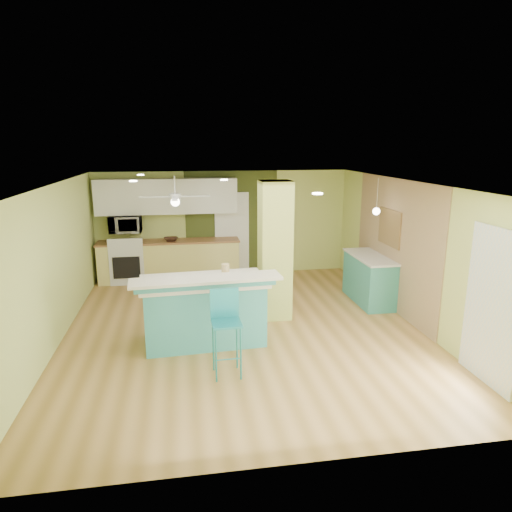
# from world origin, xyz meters

# --- Properties ---
(floor) EXTENTS (6.00, 7.00, 0.01)m
(floor) POSITION_xyz_m (0.00, 0.00, -0.01)
(floor) COLOR olive
(floor) RESTS_ON ground
(ceiling) EXTENTS (6.00, 7.00, 0.01)m
(ceiling) POSITION_xyz_m (0.00, 0.00, 2.50)
(ceiling) COLOR white
(ceiling) RESTS_ON wall_back
(wall_back) EXTENTS (6.00, 0.01, 2.50)m
(wall_back) POSITION_xyz_m (0.00, 3.50, 1.25)
(wall_back) COLOR #C5D271
(wall_back) RESTS_ON floor
(wall_front) EXTENTS (6.00, 0.01, 2.50)m
(wall_front) POSITION_xyz_m (0.00, -3.50, 1.25)
(wall_front) COLOR #C5D271
(wall_front) RESTS_ON floor
(wall_left) EXTENTS (0.01, 7.00, 2.50)m
(wall_left) POSITION_xyz_m (-3.00, 0.00, 1.25)
(wall_left) COLOR #C5D271
(wall_left) RESTS_ON floor
(wall_right) EXTENTS (0.01, 7.00, 2.50)m
(wall_right) POSITION_xyz_m (3.00, 0.00, 1.25)
(wall_right) COLOR #C5D271
(wall_right) RESTS_ON floor
(wood_panel) EXTENTS (0.02, 3.40, 2.50)m
(wood_panel) POSITION_xyz_m (2.99, 0.60, 1.25)
(wood_panel) COLOR #907152
(wood_panel) RESTS_ON floor
(olive_accent) EXTENTS (2.20, 0.02, 2.50)m
(olive_accent) POSITION_xyz_m (0.20, 3.49, 1.25)
(olive_accent) COLOR #3E491D
(olive_accent) RESTS_ON floor
(interior_door) EXTENTS (0.82, 0.05, 2.00)m
(interior_door) POSITION_xyz_m (0.20, 3.46, 1.00)
(interior_door) COLOR white
(interior_door) RESTS_ON floor
(french_door) EXTENTS (0.04, 1.08, 2.10)m
(french_door) POSITION_xyz_m (2.97, -2.30, 1.05)
(french_door) COLOR white
(french_door) RESTS_ON floor
(column) EXTENTS (0.55, 0.55, 2.50)m
(column) POSITION_xyz_m (0.65, 0.50, 1.25)
(column) COLOR #B4BE58
(column) RESTS_ON floor
(kitchen_run) EXTENTS (3.25, 0.63, 0.94)m
(kitchen_run) POSITION_xyz_m (-1.30, 3.20, 0.47)
(kitchen_run) COLOR #DED274
(kitchen_run) RESTS_ON floor
(stove) EXTENTS (0.76, 0.66, 1.08)m
(stove) POSITION_xyz_m (-2.25, 3.19, 0.46)
(stove) COLOR silver
(stove) RESTS_ON floor
(upper_cabinets) EXTENTS (3.20, 0.34, 0.80)m
(upper_cabinets) POSITION_xyz_m (-1.30, 3.32, 1.95)
(upper_cabinets) COLOR white
(upper_cabinets) RESTS_ON wall_back
(microwave) EXTENTS (0.70, 0.48, 0.39)m
(microwave) POSITION_xyz_m (-2.25, 3.20, 1.35)
(microwave) COLOR silver
(microwave) RESTS_ON wall_back
(ceiling_fan) EXTENTS (1.41, 1.41, 0.61)m
(ceiling_fan) POSITION_xyz_m (-1.10, 2.00, 2.08)
(ceiling_fan) COLOR white
(ceiling_fan) RESTS_ON ceiling
(pendant_lamp) EXTENTS (0.14, 0.14, 0.69)m
(pendant_lamp) POSITION_xyz_m (2.65, 0.75, 1.88)
(pendant_lamp) COLOR silver
(pendant_lamp) RESTS_ON ceiling
(wall_decor) EXTENTS (0.03, 0.90, 0.70)m
(wall_decor) POSITION_xyz_m (2.96, 0.80, 1.55)
(wall_decor) COLOR brown
(wall_decor) RESTS_ON wood_panel
(peninsula) EXTENTS (2.26, 1.31, 1.20)m
(peninsula) POSITION_xyz_m (-0.68, -0.41, 0.55)
(peninsula) COLOR teal
(peninsula) RESTS_ON floor
(bar_stool) EXTENTS (0.41, 0.41, 1.20)m
(bar_stool) POSITION_xyz_m (-0.44, -1.49, 0.80)
(bar_stool) COLOR teal
(bar_stool) RESTS_ON floor
(side_counter) EXTENTS (0.63, 1.48, 0.95)m
(side_counter) POSITION_xyz_m (2.70, 0.99, 0.48)
(side_counter) COLOR teal
(side_counter) RESTS_ON floor
(fruit_bowl) EXTENTS (0.36, 0.36, 0.08)m
(fruit_bowl) POSITION_xyz_m (-1.25, 3.13, 0.98)
(fruit_bowl) COLOR #331D14
(fruit_bowl) RESTS_ON kitchen_run
(canister) EXTENTS (0.13, 0.13, 0.17)m
(canister) POSITION_xyz_m (-0.31, -0.13, 1.12)
(canister) COLOR gold
(canister) RESTS_ON peninsula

